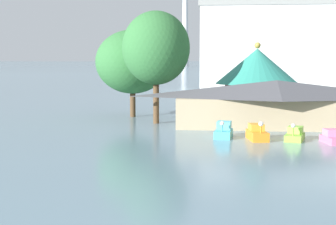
# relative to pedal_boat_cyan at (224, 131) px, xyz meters

# --- Properties ---
(pedal_boat_cyan) EXTENTS (1.71, 2.83, 1.56)m
(pedal_boat_cyan) POSITION_rel_pedal_boat_cyan_xyz_m (0.00, 0.00, 0.00)
(pedal_boat_cyan) COLOR #4CB7CC
(pedal_boat_cyan) RESTS_ON ground
(pedal_boat_orange) EXTENTS (1.83, 3.12, 1.71)m
(pedal_boat_orange) POSITION_rel_pedal_boat_cyan_xyz_m (2.79, -0.98, 0.00)
(pedal_boat_orange) COLOR orange
(pedal_boat_orange) RESTS_ON ground
(pedal_boat_lime) EXTENTS (2.04, 2.90, 1.56)m
(pedal_boat_lime) POSITION_rel_pedal_boat_cyan_xyz_m (5.92, -0.98, -0.08)
(pedal_boat_lime) COLOR #8CCC3F
(pedal_boat_lime) RESTS_ON ground
(pedal_boat_pink) EXTENTS (1.86, 2.82, 1.42)m
(pedal_boat_pink) POSITION_rel_pedal_boat_cyan_xyz_m (8.81, -1.99, -0.10)
(pedal_boat_pink) COLOR pink
(pedal_boat_pink) RESTS_ON ground
(boathouse) EXTENTS (21.12, 6.63, 4.68)m
(boathouse) POSITION_rel_pedal_boat_cyan_xyz_m (5.23, 6.93, 1.91)
(boathouse) COLOR tan
(boathouse) RESTS_ON ground
(green_roof_pavilion) EXTENTS (9.35, 9.35, 8.61)m
(green_roof_pavilion) POSITION_rel_pedal_boat_cyan_xyz_m (3.76, 14.07, 3.93)
(green_roof_pavilion) COLOR #993328
(green_roof_pavilion) RESTS_ON ground
(shoreline_tree_tall_left) EXTENTS (8.56, 8.56, 10.11)m
(shoreline_tree_tall_left) POSITION_rel_pedal_boat_cyan_xyz_m (-10.52, 14.36, 5.86)
(shoreline_tree_tall_left) COLOR brown
(shoreline_tree_tall_left) RESTS_ON ground
(shoreline_tree_mid) EXTENTS (7.07, 7.07, 11.73)m
(shoreline_tree_mid) POSITION_rel_pedal_boat_cyan_xyz_m (-7.03, 8.76, 7.33)
(shoreline_tree_mid) COLOR brown
(shoreline_tree_mid) RESTS_ON ground
(background_building_block) EXTENTS (35.56, 14.18, 17.82)m
(background_building_block) POSITION_rel_pedal_boat_cyan_xyz_m (13.04, 60.84, 8.38)
(background_building_block) COLOR silver
(background_building_block) RESTS_ON ground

